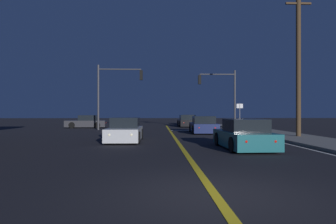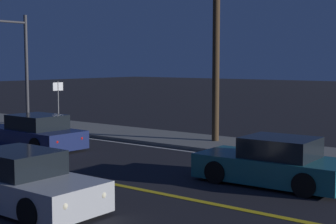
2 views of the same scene
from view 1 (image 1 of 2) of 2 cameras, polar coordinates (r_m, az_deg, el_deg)
ground_plane at (r=6.14m, az=9.01°, el=-15.49°), size 160.00×160.00×0.00m
sidewalk_right at (r=19.17m, az=24.51°, el=-4.74°), size 3.20×40.56×0.15m
lane_line_center at (r=17.19m, az=1.70°, el=-5.51°), size 0.20×38.31×0.01m
lane_line_edge_right at (r=18.42m, az=19.34°, el=-5.14°), size 0.16×38.31×0.01m
stop_bar at (r=27.20m, az=6.46°, el=-3.51°), size 5.82×0.50×0.01m
car_far_approaching_teal at (r=13.73m, az=14.44°, el=-4.47°), size 2.04×4.26×1.34m
car_lead_oncoming_navy at (r=23.69m, az=6.83°, el=-2.62°), size 2.09×4.55×1.34m
car_distant_tail_charcoal at (r=32.45m, az=-15.43°, el=-1.94°), size 4.24×1.95×1.34m
car_parked_curb_black at (r=33.88m, az=3.69°, el=-1.86°), size 2.05×4.20×1.34m
car_mid_block_white at (r=39.52m, az=3.82°, el=-1.61°), size 1.94×4.60×1.34m
car_side_waiting_silver at (r=16.88m, az=-8.29°, el=-3.65°), size 1.88×4.18×1.34m
traffic_signal_near_right at (r=29.93m, az=10.33°, el=4.22°), size 3.77×0.28×5.83m
traffic_signal_far_left at (r=28.14m, az=-10.36°, el=4.87°), size 4.22×0.28×6.08m
utility_pole_right at (r=20.52m, az=23.88°, el=9.83°), size 1.92×0.29×9.87m
street_sign_corner at (r=27.38m, az=13.69°, el=-0.03°), size 0.56×0.11×2.47m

